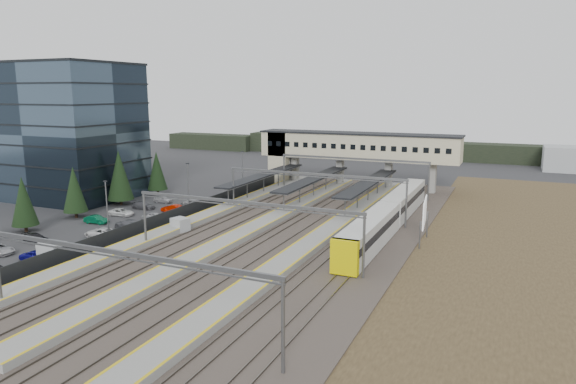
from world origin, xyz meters
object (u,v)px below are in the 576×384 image
at_px(office_building, 65,131).
at_px(train, 389,216).
at_px(footbridge, 344,148).
at_px(relay_cabin_far, 180,225).
at_px(billboard, 425,214).
at_px(relay_cabin_near, 52,252).

xyz_separation_m(office_building, train, (60.00, 0.22, -10.04)).
relative_size(office_building, footbridge, 0.60).
bearing_deg(office_building, footbridge, 34.47).
distance_m(relay_cabin_far, billboard, 32.93).
bearing_deg(relay_cabin_far, relay_cabin_near, -109.99).
xyz_separation_m(relay_cabin_far, train, (26.20, 12.69, 1.13)).
distance_m(office_building, footbridge, 53.18).
bearing_deg(train, billboard, -38.26).
xyz_separation_m(footbridge, train, (16.30, -29.77, -5.78)).
relative_size(relay_cabin_near, footbridge, 0.07).
relative_size(footbridge, billboard, 6.09).
height_order(office_building, train, office_building).
distance_m(footbridge, billboard, 40.71).
relative_size(footbridge, train, 0.97).
height_order(office_building, footbridge, office_building).
distance_m(relay_cabin_near, footbridge, 61.32).
bearing_deg(train, relay_cabin_near, -137.89).
bearing_deg(billboard, relay_cabin_near, -146.74).
bearing_deg(train, footbridge, 118.70).
distance_m(footbridge, train, 34.43).
distance_m(office_building, billboard, 66.17).
relative_size(train, billboard, 6.29).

